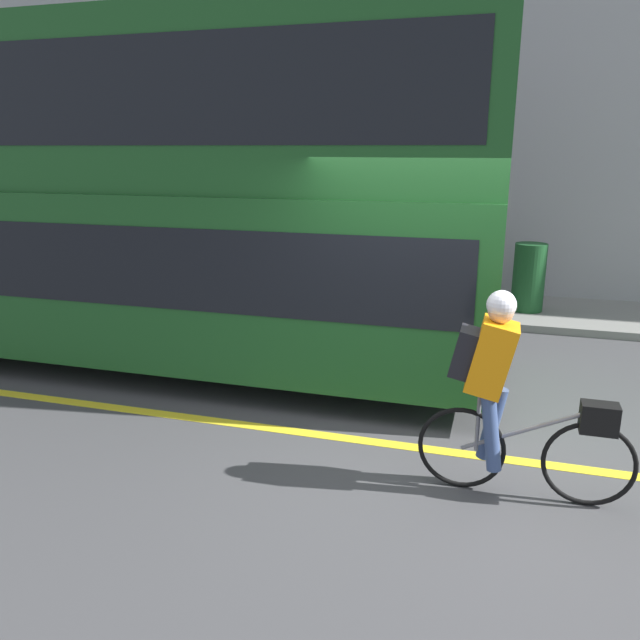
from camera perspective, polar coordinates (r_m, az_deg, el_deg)
The scene contains 7 objects.
ground_plane at distance 5.74m, azimuth 10.26°, elevation -11.47°, with size 80.00×80.00×0.00m, color #424244.
road_center_line at distance 5.71m, azimuth 10.23°, elevation -11.57°, with size 50.00×0.14×0.01m, color yellow.
sidewalk_curb at distance 10.43m, azimuth 13.45°, elevation 1.07°, with size 60.00×2.01×0.11m.
building_facade at distance 11.35m, azimuth 15.15°, elevation 21.79°, with size 60.00×0.30×7.84m.
bus at distance 8.38m, azimuth -21.60°, elevation 11.40°, with size 10.25×2.47×3.88m.
cyclist_on_bike at distance 4.83m, azimuth 16.59°, elevation -5.99°, with size 1.59×0.32×1.60m.
trash_bin at distance 10.20m, azimuth 18.55°, elevation 3.72°, with size 0.48×0.48×1.05m.
Camera 1 is at (0.47, -5.11, 2.58)m, focal length 35.00 mm.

